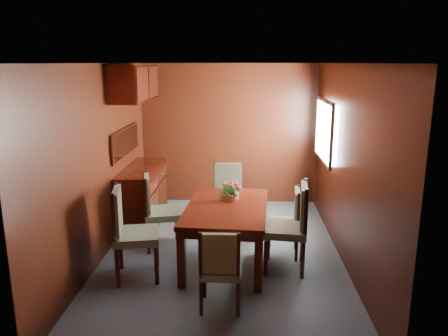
{
  "coord_description": "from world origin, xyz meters",
  "views": [
    {
      "loc": [
        0.26,
        -5.19,
        2.41
      ],
      "look_at": [
        0.0,
        0.41,
        1.05
      ],
      "focal_mm": 35.0,
      "sensor_mm": 36.0,
      "label": 1
    }
  ],
  "objects_px": {
    "chair_right_near": "(293,222)",
    "flower_centerpiece": "(230,189)",
    "chair_left_near": "(129,228)",
    "chair_head": "(220,265)",
    "dining_table": "(227,214)",
    "sideboard": "(143,197)"
  },
  "relations": [
    {
      "from": "chair_right_near",
      "to": "flower_centerpiece",
      "type": "distance_m",
      "value": 0.92
    },
    {
      "from": "chair_left_near",
      "to": "chair_head",
      "type": "relative_size",
      "value": 1.24
    },
    {
      "from": "dining_table",
      "to": "flower_centerpiece",
      "type": "bearing_deg",
      "value": 88.86
    },
    {
      "from": "sideboard",
      "to": "chair_head",
      "type": "bearing_deg",
      "value": -60.58
    },
    {
      "from": "chair_right_near",
      "to": "flower_centerpiece",
      "type": "xyz_separation_m",
      "value": [
        -0.75,
        0.47,
        0.25
      ]
    },
    {
      "from": "dining_table",
      "to": "chair_left_near",
      "type": "relative_size",
      "value": 1.49
    },
    {
      "from": "chair_head",
      "to": "flower_centerpiece",
      "type": "bearing_deg",
      "value": 88.19
    },
    {
      "from": "sideboard",
      "to": "flower_centerpiece",
      "type": "bearing_deg",
      "value": -33.5
    },
    {
      "from": "chair_left_near",
      "to": "flower_centerpiece",
      "type": "distance_m",
      "value": 1.36
    },
    {
      "from": "sideboard",
      "to": "chair_right_near",
      "type": "relative_size",
      "value": 1.31
    },
    {
      "from": "chair_right_near",
      "to": "chair_head",
      "type": "bearing_deg",
      "value": 146.01
    },
    {
      "from": "flower_centerpiece",
      "to": "chair_head",
      "type": "bearing_deg",
      "value": -91.81
    },
    {
      "from": "sideboard",
      "to": "chair_head",
      "type": "distance_m",
      "value": 2.63
    },
    {
      "from": "sideboard",
      "to": "chair_right_near",
      "type": "bearing_deg",
      "value": -32.97
    },
    {
      "from": "dining_table",
      "to": "chair_right_near",
      "type": "bearing_deg",
      "value": -9.59
    },
    {
      "from": "chair_right_near",
      "to": "flower_centerpiece",
      "type": "bearing_deg",
      "value": 64.49
    },
    {
      "from": "chair_head",
      "to": "sideboard",
      "type": "bearing_deg",
      "value": 119.43
    },
    {
      "from": "chair_head",
      "to": "flower_centerpiece",
      "type": "xyz_separation_m",
      "value": [
        0.04,
        1.41,
        0.36
      ]
    },
    {
      "from": "chair_head",
      "to": "flower_centerpiece",
      "type": "distance_m",
      "value": 1.45
    },
    {
      "from": "chair_left_near",
      "to": "chair_right_near",
      "type": "distance_m",
      "value": 1.88
    },
    {
      "from": "chair_right_near",
      "to": "dining_table",
      "type": "bearing_deg",
      "value": 83.01
    },
    {
      "from": "sideboard",
      "to": "chair_head",
      "type": "height_order",
      "value": "sideboard"
    }
  ]
}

